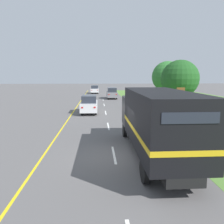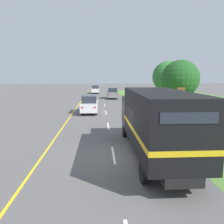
% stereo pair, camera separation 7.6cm
% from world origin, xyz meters
% --- Properties ---
extents(ground_plane, '(200.00, 200.00, 0.00)m').
position_xyz_m(ground_plane, '(0.00, 0.00, 0.00)').
color(ground_plane, '#5B5959').
extents(grass_shoulder, '(20.00, 65.97, 0.01)m').
position_xyz_m(grass_shoulder, '(13.70, 17.22, 0.00)').
color(grass_shoulder, '#568438').
rests_on(grass_shoulder, ground).
extents(edge_line_yellow, '(0.12, 65.97, 0.01)m').
position_xyz_m(edge_line_yellow, '(-3.70, 17.22, 0.00)').
color(edge_line_yellow, yellow).
rests_on(edge_line_yellow, ground).
extents(centre_dash_near, '(0.12, 2.60, 0.01)m').
position_xyz_m(centre_dash_near, '(0.00, 0.24, 0.00)').
color(centre_dash_near, white).
rests_on(centre_dash_near, ground).
extents(centre_dash_mid_a, '(0.12, 2.60, 0.01)m').
position_xyz_m(centre_dash_mid_a, '(0.00, 6.84, 0.00)').
color(centre_dash_mid_a, white).
rests_on(centre_dash_mid_a, ground).
extents(centre_dash_mid_b, '(0.12, 2.60, 0.01)m').
position_xyz_m(centre_dash_mid_b, '(0.00, 13.44, 0.00)').
color(centre_dash_mid_b, white).
rests_on(centre_dash_mid_b, ground).
extents(centre_dash_far, '(0.12, 2.60, 0.01)m').
position_xyz_m(centre_dash_far, '(0.00, 20.04, 0.00)').
color(centre_dash_far, white).
rests_on(centre_dash_far, ground).
extents(centre_dash_farthest, '(0.12, 2.60, 0.01)m').
position_xyz_m(centre_dash_farthest, '(0.00, 26.64, 0.00)').
color(centre_dash_farthest, white).
rests_on(centre_dash_farthest, ground).
extents(horse_trailer_truck, '(2.47, 8.77, 3.44)m').
position_xyz_m(horse_trailer_truck, '(2.03, -0.26, 1.94)').
color(horse_trailer_truck, black).
rests_on(horse_trailer_truck, ground).
extents(lead_car_white, '(1.80, 4.47, 1.98)m').
position_xyz_m(lead_car_white, '(-1.82, 13.37, 0.99)').
color(lead_car_white, black).
rests_on(lead_car_white, ground).
extents(lead_car_grey_ahead, '(1.80, 4.36, 1.97)m').
position_xyz_m(lead_car_grey_ahead, '(1.63, 28.41, 0.99)').
color(lead_car_grey_ahead, black).
rests_on(lead_car_grey_ahead, ground).
extents(lead_car_white_ahead, '(1.80, 4.14, 1.86)m').
position_xyz_m(lead_car_white_ahead, '(-1.64, 40.16, 0.94)').
color(lead_car_white_ahead, black).
rests_on(lead_car_white_ahead, ground).
extents(highway_sign, '(2.39, 0.09, 3.06)m').
position_xyz_m(highway_sign, '(5.95, 8.76, 1.94)').
color(highway_sign, '#9E9EA3').
rests_on(highway_sign, ground).
extents(roadside_tree_near, '(4.34, 4.34, 5.92)m').
position_xyz_m(roadside_tree_near, '(8.62, 14.16, 3.75)').
color(roadside_tree_near, brown).
rests_on(roadside_tree_near, ground).
extents(roadside_tree_mid, '(4.54, 4.54, 6.23)m').
position_xyz_m(roadside_tree_mid, '(9.45, 21.45, 3.96)').
color(roadside_tree_mid, '#4C3823').
rests_on(roadside_tree_mid, ground).
extents(delineator_post, '(0.08, 0.08, 0.95)m').
position_xyz_m(delineator_post, '(4.32, 2.82, 0.51)').
color(delineator_post, white).
rests_on(delineator_post, ground).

